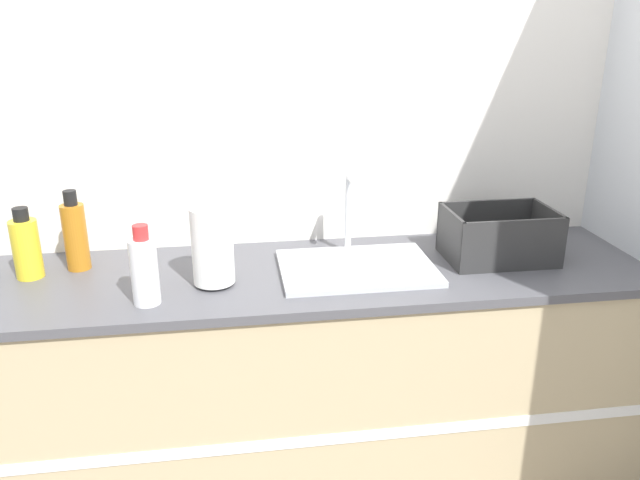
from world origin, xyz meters
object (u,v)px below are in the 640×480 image
(bottle_yellow, at_px, (26,247))
(paper_towel_roll, at_px, (212,246))
(sink, at_px, (356,265))
(bottle_white_spray, at_px, (144,269))
(dish_rack, at_px, (498,240))
(bottle_amber, at_px, (75,235))

(bottle_yellow, bearing_deg, paper_towel_roll, -14.30)
(sink, height_order, bottle_white_spray, sink)
(paper_towel_roll, bearing_deg, dish_rack, 4.74)
(bottle_white_spray, bearing_deg, dish_rack, 9.07)
(paper_towel_roll, xyz_separation_m, bottle_white_spray, (-0.20, -0.11, -0.02))
(bottle_white_spray, height_order, bottle_yellow, bottle_white_spray)
(paper_towel_roll, xyz_separation_m, bottle_yellow, (-0.61, 0.16, -0.03))
(sink, height_order, paper_towel_roll, sink)
(sink, xyz_separation_m, dish_rack, (0.52, 0.03, 0.05))
(paper_towel_roll, relative_size, dish_rack, 0.70)
(paper_towel_roll, relative_size, bottle_white_spray, 1.05)
(sink, bearing_deg, dish_rack, 3.18)
(bottle_white_spray, bearing_deg, bottle_amber, 129.60)
(bottle_yellow, bearing_deg, sink, -5.31)
(paper_towel_roll, distance_m, dish_rack, 1.01)
(dish_rack, xyz_separation_m, bottle_white_spray, (-1.20, -0.19, 0.04))
(paper_towel_roll, bearing_deg, sink, 6.43)
(dish_rack, relative_size, bottle_amber, 1.34)
(paper_towel_roll, distance_m, bottle_amber, 0.51)
(bottle_amber, bearing_deg, paper_towel_roll, -24.22)
(bottle_white_spray, distance_m, bottle_amber, 0.41)
(bottle_white_spray, relative_size, bottle_amber, 0.90)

